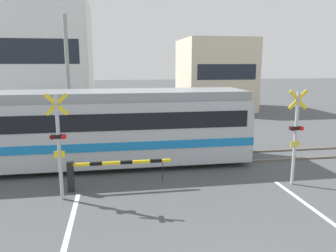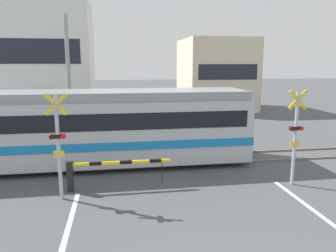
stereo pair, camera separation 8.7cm
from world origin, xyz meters
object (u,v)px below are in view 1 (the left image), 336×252
Objects in this scene: commuter_train at (61,127)px; crossing_barrier_far at (211,130)px; pedestrian at (128,118)px; crossing_signal_left at (59,142)px; crossing_barrier_near at (97,170)px; crossing_signal_right at (296,133)px.

crossing_barrier_far is (7.13, 2.79, -0.94)m from commuter_train.
crossing_signal_left is at bearing -104.38° from pedestrian.
crossing_signal_left is (-1.06, -0.60, 1.12)m from crossing_barrier_near.
crossing_signal_left and crossing_signal_right have the same top height.
commuter_train is 4.59× the size of crossing_signal_right.
crossing_barrier_near is 6.81m from crossing_signal_right.
crossing_barrier_near is at bearing -61.99° from commuter_train.
commuter_train is at bearing 118.01° from crossing_barrier_near.
crossing_signal_right is 2.11× the size of pedestrian.
pedestrian is (-4.22, 3.44, 0.19)m from crossing_barrier_far.
pedestrian is at bearing 118.71° from crossing_signal_right.
crossing_signal_left reaches higher than crossing_barrier_far.
crossing_barrier_far is at bearing -39.20° from pedestrian.
crossing_barrier_near is at bearing -135.22° from crossing_barrier_far.
crossing_barrier_near is at bearing 174.85° from crossing_signal_right.
pedestrian is (1.41, 9.04, 0.19)m from crossing_barrier_near.
pedestrian is at bearing 140.80° from crossing_barrier_far.
crossing_signal_left is 1.00× the size of crossing_signal_right.
crossing_barrier_far is at bearing 99.69° from crossing_signal_right.
pedestrian is (-5.28, 9.64, -0.93)m from crossing_signal_right.
crossing_barrier_far is 5.45m from pedestrian.
pedestrian is at bearing 81.11° from crossing_barrier_near.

